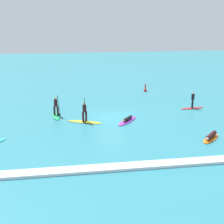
# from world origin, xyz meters

# --- Properties ---
(ground_plane) EXTENTS (120.00, 120.00, 0.00)m
(ground_plane) POSITION_xyz_m (0.00, 0.00, 0.00)
(ground_plane) COLOR teal
(ground_plane) RESTS_ON ground
(surfer_on_yellow_board) EXTENTS (3.17, 1.88, 2.39)m
(surfer_on_yellow_board) POSITION_xyz_m (-2.64, -1.17, 0.48)
(surfer_on_yellow_board) COLOR yellow
(surfer_on_yellow_board) RESTS_ON ground_plane
(surfer_on_orange_board) EXTENTS (2.31, 2.36, 0.45)m
(surfer_on_orange_board) POSITION_xyz_m (6.64, -6.69, 0.17)
(surfer_on_orange_board) COLOR orange
(surfer_on_orange_board) RESTS_ON ground_plane
(surfer_on_green_board) EXTENTS (0.92, 2.71, 2.05)m
(surfer_on_green_board) POSITION_xyz_m (-5.16, 1.08, 0.47)
(surfer_on_green_board) COLOR #23B266
(surfer_on_green_board) RESTS_ON ground_plane
(surfer_on_purple_board) EXTENTS (2.53, 2.89, 0.40)m
(surfer_on_purple_board) POSITION_xyz_m (1.17, -1.48, 0.12)
(surfer_on_purple_board) COLOR purple
(surfer_on_purple_board) RESTS_ON ground_plane
(surfer_on_red_board) EXTENTS (2.56, 0.89, 1.74)m
(surfer_on_red_board) POSITION_xyz_m (8.63, 1.67, 0.52)
(surfer_on_red_board) COLOR red
(surfer_on_red_board) RESTS_ON ground_plane
(marker_buoy) EXTENTS (0.40, 0.40, 1.03)m
(marker_buoy) POSITION_xyz_m (5.90, 10.17, 0.19)
(marker_buoy) COLOR red
(marker_buoy) RESTS_ON ground_plane
(wave_crest) EXTENTS (20.00, 0.90, 0.18)m
(wave_crest) POSITION_xyz_m (0.00, -10.48, 0.09)
(wave_crest) COLOR white
(wave_crest) RESTS_ON ground_plane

